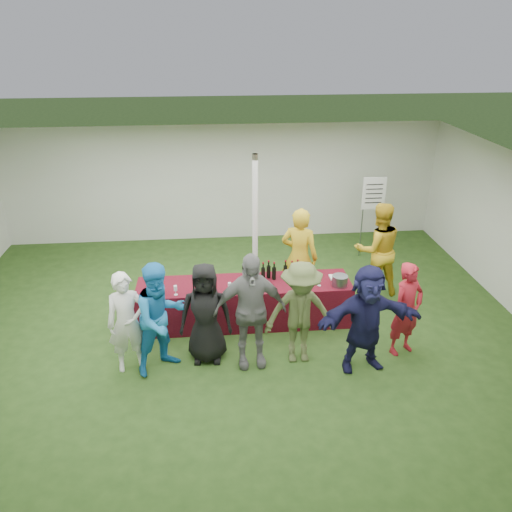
{
  "coord_description": "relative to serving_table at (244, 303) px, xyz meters",
  "views": [
    {
      "loc": [
        -0.26,
        -7.18,
        4.72
      ],
      "look_at": [
        0.42,
        0.2,
        1.25
      ],
      "focal_mm": 35.0,
      "sensor_mm": 36.0,
      "label": 1
    }
  ],
  "objects": [
    {
      "name": "ground",
      "position": [
        -0.22,
        -0.2,
        -0.38
      ],
      "size": [
        60.0,
        60.0,
        0.0
      ],
      "primitive_type": "plane",
      "color": "#284719",
      "rests_on": "ground"
    },
    {
      "name": "tent",
      "position": [
        0.28,
        1.0,
        0.98
      ],
      "size": [
        10.0,
        10.0,
        10.0
      ],
      "color": "white",
      "rests_on": "ground"
    },
    {
      "name": "serving_table",
      "position": [
        0.0,
        0.0,
        0.0
      ],
      "size": [
        3.6,
        0.8,
        0.75
      ],
      "primitive_type": "cube",
      "color": "#5D131C",
      "rests_on": "ground"
    },
    {
      "name": "wine_bottles",
      "position": [
        0.63,
        0.14,
        0.5
      ],
      "size": [
        0.67,
        0.13,
        0.32
      ],
      "color": "black",
      "rests_on": "serving_table"
    },
    {
      "name": "wine_glasses",
      "position": [
        -0.42,
        -0.25,
        0.49
      ],
      "size": [
        2.65,
        0.15,
        0.16
      ],
      "color": "silver",
      "rests_on": "serving_table"
    },
    {
      "name": "water_bottle",
      "position": [
        0.02,
        0.08,
        0.48
      ],
      "size": [
        0.07,
        0.07,
        0.23
      ],
      "color": "silver",
      "rests_on": "serving_table"
    },
    {
      "name": "bar_towel",
      "position": [
        1.6,
        0.05,
        0.39
      ],
      "size": [
        0.25,
        0.18,
        0.03
      ],
      "primitive_type": "cube",
      "color": "white",
      "rests_on": "serving_table"
    },
    {
      "name": "dump_bucket",
      "position": [
        1.58,
        -0.22,
        0.46
      ],
      "size": [
        0.26,
        0.26,
        0.18
      ],
      "primitive_type": "cylinder",
      "color": "slate",
      "rests_on": "serving_table"
    },
    {
      "name": "wine_list_sign",
      "position": [
        2.93,
        2.46,
        0.94
      ],
      "size": [
        0.5,
        0.03,
        1.8
      ],
      "color": "slate",
      "rests_on": "ground"
    },
    {
      "name": "staff_pourer",
      "position": [
        1.03,
        0.58,
        0.55
      ],
      "size": [
        0.8,
        0.68,
        1.84
      ],
      "primitive_type": "imported",
      "rotation": [
        0.0,
        0.0,
        2.71
      ],
      "color": "gold",
      "rests_on": "ground"
    },
    {
      "name": "staff_back",
      "position": [
        2.54,
        0.8,
        0.53
      ],
      "size": [
        0.92,
        0.73,
        1.82
      ],
      "primitive_type": "imported",
      "rotation": [
        0.0,
        0.0,
        3.2
      ],
      "color": "gold",
      "rests_on": "ground"
    },
    {
      "name": "customer_0",
      "position": [
        -1.78,
        -1.11,
        0.41
      ],
      "size": [
        0.64,
        0.49,
        1.58
      ],
      "primitive_type": "imported",
      "rotation": [
        0.0,
        0.0,
        0.22
      ],
      "color": "white",
      "rests_on": "ground"
    },
    {
      "name": "customer_1",
      "position": [
        -1.28,
        -1.15,
        0.49
      ],
      "size": [
        1.06,
        1.01,
        1.73
      ],
      "primitive_type": "imported",
      "rotation": [
        0.0,
        0.0,
        0.59
      ],
      "color": "#1E7CC4",
      "rests_on": "ground"
    },
    {
      "name": "customer_2",
      "position": [
        -0.64,
        -0.98,
        0.43
      ],
      "size": [
        0.81,
        0.56,
        1.6
      ],
      "primitive_type": "imported",
      "rotation": [
        0.0,
        0.0,
        -0.06
      ],
      "color": "black",
      "rests_on": "ground"
    },
    {
      "name": "customer_3",
      "position": [
        0.01,
        -1.16,
        0.54
      ],
      "size": [
        1.1,
        0.51,
        1.83
      ],
      "primitive_type": "imported",
      "rotation": [
        0.0,
        0.0,
        0.06
      ],
      "color": "slate",
      "rests_on": "ground"
    },
    {
      "name": "customer_4",
      "position": [
        0.75,
        -1.14,
        0.45
      ],
      "size": [
        1.07,
        0.61,
        1.65
      ],
      "primitive_type": "imported",
      "rotation": [
        0.0,
        0.0,
        0.0
      ],
      "color": "#4E5A2F",
      "rests_on": "ground"
    },
    {
      "name": "customer_5",
      "position": [
        1.67,
        -1.41,
        0.46
      ],
      "size": [
        1.6,
        0.67,
        1.68
      ],
      "primitive_type": "imported",
      "rotation": [
        0.0,
        0.0,
        0.11
      ],
      "color": "#181942",
      "rests_on": "ground"
    },
    {
      "name": "customer_6",
      "position": [
        2.41,
        -1.08,
        0.39
      ],
      "size": [
        0.66,
        0.56,
        1.52
      ],
      "primitive_type": "imported",
      "rotation": [
        0.0,
        0.0,
        0.42
      ],
      "color": "#A91A27",
      "rests_on": "ground"
    }
  ]
}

